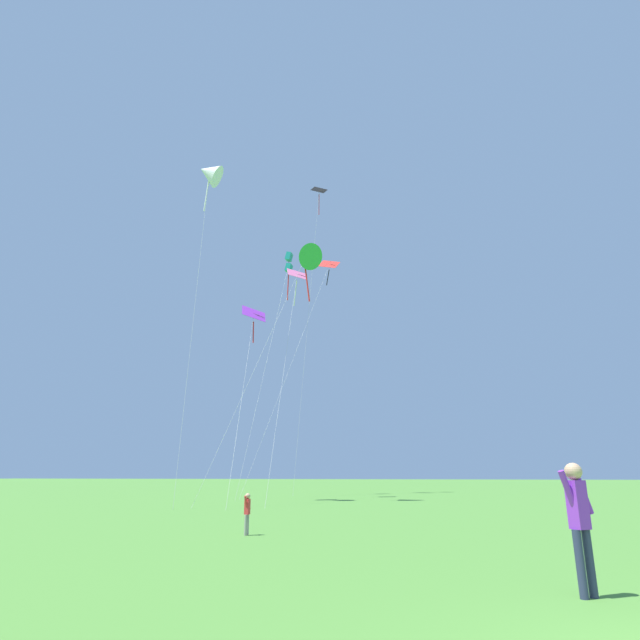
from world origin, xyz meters
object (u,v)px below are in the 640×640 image
(kite_red_high, at_px, (327,272))
(kite_purple_streamer, at_px, (253,320))
(kite_black_large, at_px, (318,207))
(person_child_small, at_px, (247,510))
(person_with_spool, at_px, (579,515))
(kite_pink_low, at_px, (296,283))
(kite_green_small, at_px, (305,256))
(kite_teal_box, at_px, (289,264))
(kite_white_distant, at_px, (209,173))

(kite_red_high, bearing_deg, kite_purple_streamer, -96.92)
(kite_purple_streamer, bearing_deg, kite_black_large, 87.28)
(person_child_small, distance_m, person_with_spool, 9.46)
(kite_pink_low, relative_size, kite_purple_streamer, 1.35)
(kite_black_large, distance_m, kite_green_small, 17.99)
(kite_black_large, distance_m, kite_teal_box, 8.59)
(kite_green_small, distance_m, person_with_spool, 30.76)
(kite_pink_low, distance_m, kite_white_distant, 10.35)
(person_with_spool, bearing_deg, kite_white_distant, 129.67)
(kite_white_distant, height_order, kite_green_small, kite_white_distant)
(kite_white_distant, bearing_deg, kite_black_large, 79.05)
(kite_black_large, distance_m, person_child_small, 42.35)
(kite_white_distant, bearing_deg, person_with_spool, -50.33)
(kite_purple_streamer, height_order, person_with_spool, kite_purple_streamer)
(kite_green_small, xyz_separation_m, kite_red_high, (-1.87, 13.30, 4.03))
(kite_green_small, height_order, person_with_spool, kite_green_small)
(person_child_small, bearing_deg, kite_pink_low, 104.91)
(kite_pink_low, distance_m, person_with_spool, 34.79)
(kite_green_small, xyz_separation_m, person_child_small, (3.98, -18.32, -15.55))
(person_with_spool, bearing_deg, kite_black_large, 110.57)
(kite_white_distant, distance_m, person_child_small, 27.94)
(kite_teal_box, distance_m, person_with_spool, 42.19)
(person_child_small, bearing_deg, person_with_spool, -38.68)
(kite_black_large, xyz_separation_m, person_with_spool, (14.22, -37.90, -26.51))
(kite_purple_streamer, distance_m, kite_teal_box, 13.32)
(kite_white_distant, height_order, kite_black_large, kite_black_large)
(kite_black_large, height_order, kite_teal_box, kite_black_large)
(kite_black_large, height_order, person_child_small, kite_black_large)
(kite_green_small, relative_size, kite_red_high, 0.79)
(kite_green_small, bearing_deg, kite_purple_streamer, -173.33)
(kite_teal_box, bearing_deg, person_child_small, -73.13)
(kite_purple_streamer, distance_m, kite_white_distant, 10.84)
(kite_teal_box, height_order, person_with_spool, kite_teal_box)
(kite_purple_streamer, bearing_deg, kite_white_distant, -133.33)
(kite_red_high, bearing_deg, person_with_spool, -70.58)
(kite_black_large, distance_m, person_with_spool, 48.38)
(kite_teal_box, xyz_separation_m, person_child_small, (8.56, -28.24, -19.36))
(kite_purple_streamer, relative_size, kite_teal_box, 0.61)
(kite_black_large, relative_size, kite_red_high, 1.38)
(kite_purple_streamer, distance_m, person_with_spool, 30.04)
(kite_pink_low, relative_size, kite_teal_box, 0.82)
(kite_pink_low, xyz_separation_m, kite_purple_streamer, (-1.50, -4.66, -4.20))
(person_with_spool, bearing_deg, kite_purple_streamer, 122.02)
(kite_pink_low, xyz_separation_m, kite_green_small, (2.03, -4.25, 0.32))
(kite_teal_box, xyz_separation_m, kite_red_high, (2.72, 3.37, 0.22))
(kite_white_distant, height_order, kite_teal_box, kite_white_distant)
(kite_black_large, height_order, kite_red_high, kite_black_large)
(kite_pink_low, xyz_separation_m, kite_white_distant, (-4.09, -7.40, 5.96))
(kite_red_high, distance_m, person_child_small, 37.65)
(kite_white_distant, xyz_separation_m, kite_red_high, (4.25, 16.45, -1.61))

